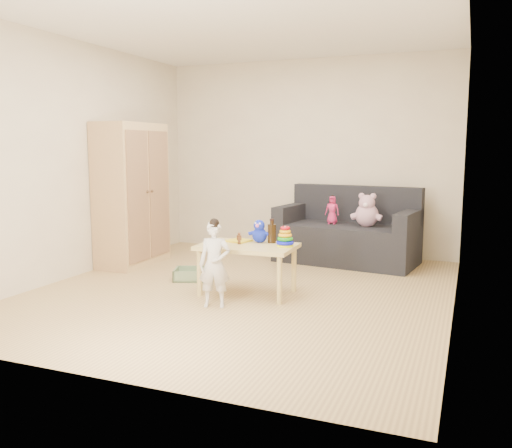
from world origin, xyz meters
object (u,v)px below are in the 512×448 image
at_px(wardrobe, 132,195).
at_px(sofa, 346,244).
at_px(toddler, 215,265).
at_px(play_table, 247,269).

relative_size(wardrobe, sofa, 1.02).
relative_size(wardrobe, toddler, 2.26).
relative_size(sofa, toddler, 2.22).
distance_m(sofa, toddler, 2.44).
distance_m(sofa, play_table, 1.91).
distance_m(wardrobe, sofa, 2.72).
bearing_deg(play_table, wardrobe, 157.82).
bearing_deg(toddler, sofa, 56.11).
distance_m(play_table, toddler, 0.54).
height_order(play_table, toddler, toddler).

